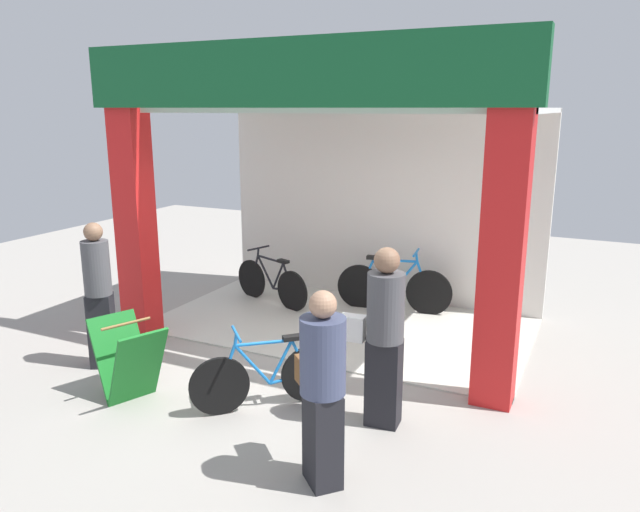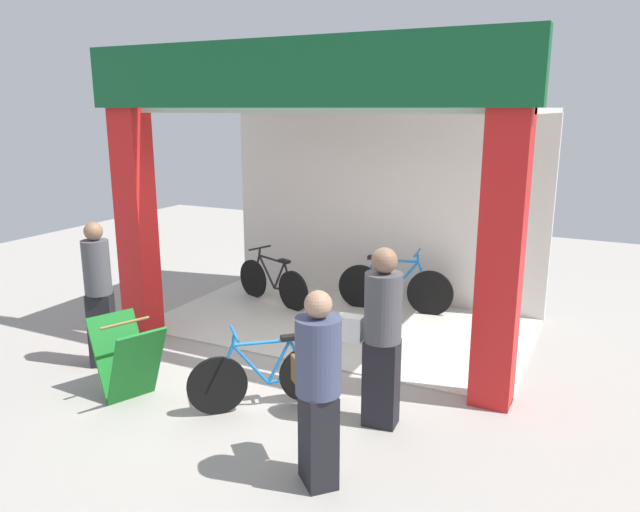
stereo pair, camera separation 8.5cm
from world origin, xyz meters
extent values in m
plane|color=#9E9991|center=(0.00, 0.00, 0.00)|extent=(18.11, 18.11, 0.00)
cube|color=beige|center=(0.00, 1.44, 0.01)|extent=(5.05, 2.88, 0.02)
cube|color=silver|center=(0.00, 2.88, 1.48)|extent=(5.05, 0.12, 2.97)
cube|color=red|center=(-2.32, 0.00, 1.48)|extent=(0.41, 0.36, 2.97)
cube|color=red|center=(2.32, 0.00, 1.48)|extent=(0.41, 0.36, 2.97)
cube|color=#14592D|center=(0.00, -0.15, 3.32)|extent=(5.25, 0.20, 0.71)
cube|color=silver|center=(0.00, 1.44, 2.94)|extent=(5.05, 2.88, 0.06)
cylinder|color=black|center=(-0.05, 2.20, 0.34)|extent=(0.68, 0.14, 0.68)
cylinder|color=black|center=(0.99, 2.35, 0.34)|extent=(0.68, 0.14, 0.68)
cylinder|color=blue|center=(0.19, 2.24, 0.31)|extent=(0.46, 0.10, 0.09)
cylinder|color=blue|center=(0.29, 2.25, 0.53)|extent=(0.30, 0.08, 0.51)
cylinder|color=blue|center=(0.61, 2.30, 0.54)|extent=(0.42, 0.09, 0.53)
cylinder|color=blue|center=(0.48, 2.28, 0.79)|extent=(0.65, 0.13, 0.05)
cylinder|color=blue|center=(0.06, 2.22, 0.56)|extent=(0.23, 0.07, 0.45)
cylinder|color=blue|center=(0.88, 2.34, 0.57)|extent=(0.21, 0.06, 0.47)
cylinder|color=blue|center=(0.79, 2.32, 0.86)|extent=(0.06, 0.04, 0.14)
cylinder|color=blue|center=(0.78, 2.32, 0.93)|extent=(0.10, 0.47, 0.03)
cube|color=black|center=(0.16, 2.23, 0.81)|extent=(0.22, 0.13, 0.05)
cylinder|color=black|center=(-0.90, 1.65, 0.31)|extent=(0.60, 0.24, 0.61)
cylinder|color=black|center=(-1.80, 1.95, 0.31)|extent=(0.60, 0.24, 0.61)
cylinder|color=black|center=(-1.12, 1.72, 0.28)|extent=(0.40, 0.16, 0.08)
cylinder|color=black|center=(-1.20, 1.75, 0.48)|extent=(0.26, 0.12, 0.46)
cylinder|color=black|center=(-1.48, 1.84, 0.49)|extent=(0.37, 0.15, 0.48)
cylinder|color=black|center=(-1.36, 1.80, 0.71)|extent=(0.57, 0.22, 0.05)
cylinder|color=black|center=(-1.00, 1.68, 0.51)|extent=(0.20, 0.10, 0.41)
cylinder|color=black|center=(-1.71, 1.92, 0.51)|extent=(0.18, 0.09, 0.43)
cylinder|color=black|center=(-1.63, 1.90, 0.78)|extent=(0.06, 0.05, 0.13)
cylinder|color=black|center=(-1.62, 1.89, 0.84)|extent=(0.17, 0.42, 0.03)
cube|color=black|center=(-1.08, 1.71, 0.73)|extent=(0.21, 0.15, 0.05)
cylinder|color=black|center=(0.61, -0.80, 0.30)|extent=(0.46, 0.44, 0.60)
cylinder|color=black|center=(-0.06, -1.44, 0.30)|extent=(0.46, 0.44, 0.60)
cylinder|color=blue|center=(0.45, -0.95, 0.28)|extent=(0.32, 0.30, 0.08)
cylinder|color=blue|center=(0.39, -1.01, 0.47)|extent=(0.21, 0.20, 0.45)
cylinder|color=blue|center=(0.18, -1.21, 0.48)|extent=(0.29, 0.28, 0.47)
cylinder|color=blue|center=(0.27, -1.13, 0.70)|extent=(0.44, 0.42, 0.05)
cylinder|color=blue|center=(0.54, -0.87, 0.50)|extent=(0.17, 0.16, 0.40)
cylinder|color=blue|center=(0.00, -1.38, 0.50)|extent=(0.15, 0.15, 0.42)
cylinder|color=blue|center=(0.06, -1.32, 0.77)|extent=(0.06, 0.06, 0.13)
cylinder|color=blue|center=(0.07, -1.31, 0.83)|extent=(0.31, 0.32, 0.03)
cube|color=black|center=(0.47, -0.93, 0.72)|extent=(0.19, 0.19, 0.05)
cube|color=#197226|center=(-1.27, -1.50, 0.42)|extent=(0.59, 0.64, 0.85)
cube|color=#197226|center=(-0.90, -1.65, 0.42)|extent=(0.59, 0.64, 0.85)
cylinder|color=olive|center=(-1.09, -1.57, 0.83)|extent=(0.22, 0.49, 0.03)
cube|color=black|center=(1.45, -0.91, 0.43)|extent=(0.33, 0.26, 0.85)
cylinder|color=#4C4C51|center=(1.45, -0.91, 1.18)|extent=(0.38, 0.38, 0.65)
sphere|color=#8C664C|center=(1.45, -0.91, 1.63)|extent=(0.24, 0.24, 0.24)
cube|color=white|center=(1.14, -0.94, 0.94)|extent=(0.25, 0.16, 0.24)
cube|color=black|center=(1.34, -2.02, 0.40)|extent=(0.40, 0.40, 0.80)
cylinder|color=#3F4766|center=(1.34, -2.02, 1.11)|extent=(0.51, 0.51, 0.62)
sphere|color=tan|center=(1.34, -2.02, 1.52)|extent=(0.22, 0.22, 0.22)
cube|color=brown|center=(1.10, -1.79, 0.83)|extent=(0.30, 0.30, 0.23)
cube|color=black|center=(-1.97, -1.06, 0.44)|extent=(0.36, 0.35, 0.88)
cylinder|color=#4C4C51|center=(-1.97, -1.06, 1.19)|extent=(0.42, 0.42, 0.63)
sphere|color=#8C664C|center=(-1.97, -1.06, 1.61)|extent=(0.21, 0.21, 0.21)
camera|label=1|loc=(3.19, -5.94, 2.96)|focal=33.90mm
camera|label=2|loc=(3.27, -5.90, 2.96)|focal=33.90mm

